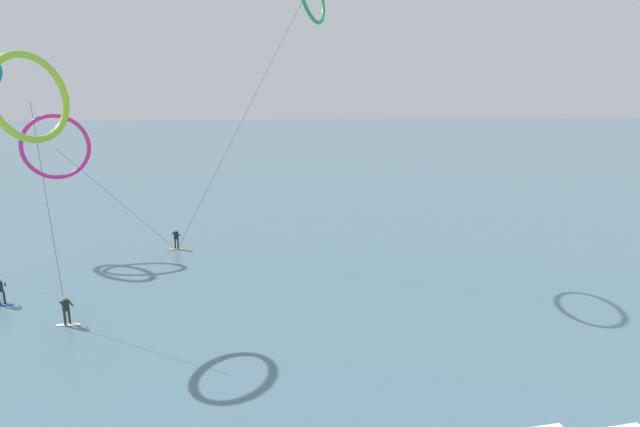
% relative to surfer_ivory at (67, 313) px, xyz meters
% --- Properties ---
extents(sea_water, '(400.00, 200.00, 0.08)m').
position_rel_surfer_ivory_xyz_m(sea_water, '(14.01, 84.82, -0.78)').
color(sea_water, slate).
rests_on(sea_water, ground).
extents(surfer_ivory, '(1.40, 0.72, 1.70)m').
position_rel_surfer_ivory_xyz_m(surfer_ivory, '(0.00, 0.00, 0.00)').
color(surfer_ivory, silver).
rests_on(surfer_ivory, ground).
extents(surfer_amber, '(1.40, 0.68, 1.70)m').
position_rel_surfer_ivory_xyz_m(surfer_amber, '(3.36, 13.77, 0.00)').
color(surfer_amber, orange).
rests_on(surfer_amber, ground).
extents(surfer_cobalt, '(1.40, 0.70, 1.70)m').
position_rel_surfer_ivory_xyz_m(surfer_cobalt, '(-5.05, 3.15, 0.00)').
color(surfer_cobalt, '#2647B7').
rests_on(surfer_cobalt, ground).
extents(kite_lime, '(3.06, 4.51, 14.73)m').
position_rel_surfer_ivory_xyz_m(kite_lime, '(-0.55, 0.07, 11.61)').
color(kite_lime, '#8CC62D').
rests_on(kite_lime, ground).
extents(kite_magenta, '(10.84, 2.51, 11.01)m').
position_rel_surfer_ivory_xyz_m(kite_magenta, '(-5.04, 13.27, 7.71)').
color(kite_magenta, '#CC288E').
rests_on(kite_magenta, ground).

